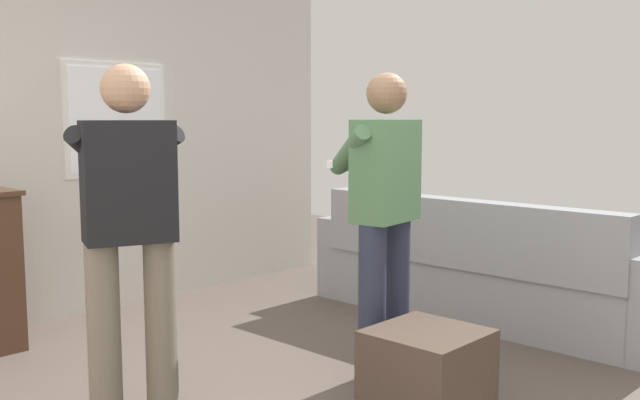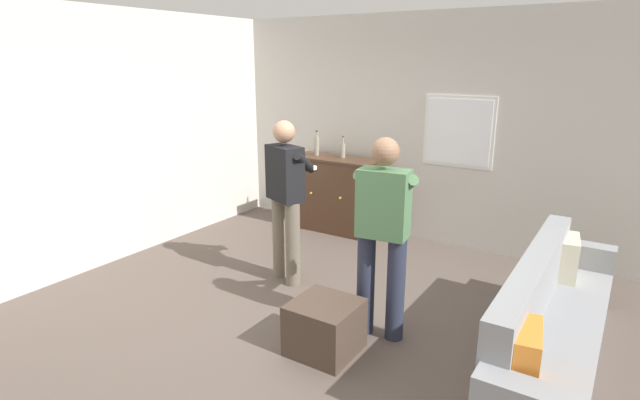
{
  "view_description": "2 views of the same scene",
  "coord_description": "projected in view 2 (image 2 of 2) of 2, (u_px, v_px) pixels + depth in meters",
  "views": [
    {
      "loc": [
        -2.35,
        -2.18,
        1.45
      ],
      "look_at": [
        0.24,
        0.26,
        1.03
      ],
      "focal_mm": 40.0,
      "sensor_mm": 36.0,
      "label": 1
    },
    {
      "loc": [
        2.3,
        -3.25,
        2.25
      ],
      "look_at": [
        0.03,
        0.29,
        1.06
      ],
      "focal_mm": 28.0,
      "sensor_mm": 36.0,
      "label": 2
    }
  ],
  "objects": [
    {
      "name": "wall_back_with_window",
      "position": [
        421.0,
        130.0,
        6.21
      ],
      "size": [
        5.2,
        0.15,
        2.8
      ],
      "color": "beige",
      "rests_on": "ground"
    },
    {
      "name": "bottle_wine_green",
      "position": [
        317.0,
        145.0,
        6.68
      ],
      "size": [
        0.06,
        0.06,
        0.33
      ],
      "color": "gray",
      "rests_on": "sideboard_cabinet"
    },
    {
      "name": "wall_side_left",
      "position": [
        99.0,
        140.0,
        5.44
      ],
      "size": [
        0.12,
        5.2,
        2.8
      ],
      "primitive_type": "cube",
      "color": "silver",
      "rests_on": "ground"
    },
    {
      "name": "ottoman",
      "position": [
        325.0,
        327.0,
        3.94
      ],
      "size": [
        0.5,
        0.5,
        0.42
      ],
      "primitive_type": "cube",
      "color": "#47382D",
      "rests_on": "ground"
    },
    {
      "name": "bottle_liquor_amber",
      "position": [
        343.0,
        150.0,
        6.53
      ],
      "size": [
        0.06,
        0.06,
        0.29
      ],
      "color": "gray",
      "rests_on": "sideboard_cabinet"
    },
    {
      "name": "person_standing_left",
      "position": [
        286.0,
        194.0,
        5.03
      ],
      "size": [
        0.52,
        0.52,
        1.68
      ],
      "color": "#6B6051",
      "rests_on": "ground"
    },
    {
      "name": "ground",
      "position": [
        300.0,
        321.0,
        4.44
      ],
      "size": [
        10.4,
        10.4,
        0.0
      ],
      "primitive_type": "plane",
      "color": "brown"
    },
    {
      "name": "sideboard_cabinet",
      "position": [
        335.0,
        194.0,
        6.7
      ],
      "size": [
        1.16,
        0.49,
        1.0
      ],
      "color": "#472D1E",
      "rests_on": "ground"
    },
    {
      "name": "couch",
      "position": [
        551.0,
        330.0,
        3.65
      ],
      "size": [
        0.57,
        2.62,
        0.89
      ],
      "color": "gray",
      "rests_on": "ground"
    },
    {
      "name": "person_standing_right",
      "position": [
        383.0,
        229.0,
        3.99
      ],
      "size": [
        0.55,
        0.5,
        1.68
      ],
      "color": "#282D42",
      "rests_on": "ground"
    }
  ]
}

